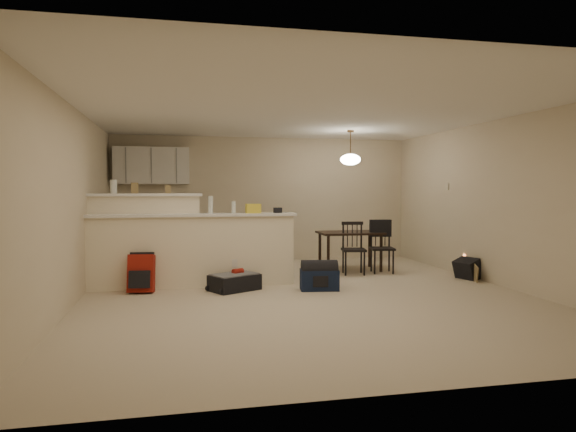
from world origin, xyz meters
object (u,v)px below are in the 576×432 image
object	(u,v)px
pendant_lamp	(350,159)
red_backpack	(141,274)
suitcase	(235,282)
navy_duffel	(319,280)
dining_table	(350,236)
black_daypack	(468,269)
dining_chair_far	(382,247)
dining_chair_near	(354,248)

from	to	relation	value
pendant_lamp	red_backpack	world-z (taller)	pendant_lamp
pendant_lamp	suitcase	distance (m)	3.24
pendant_lamp	navy_duffel	distance (m)	2.67
dining_table	black_daypack	distance (m)	2.07
dining_chair_far	suitcase	size ratio (longest dim) A/B	1.35
dining_chair_near	pendant_lamp	bearing A→B (deg)	89.28
black_daypack	dining_chair_near	bearing A→B (deg)	43.97
black_daypack	dining_chair_far	bearing A→B (deg)	32.27
pendant_lamp	red_backpack	size ratio (longest dim) A/B	1.17
navy_duffel	black_daypack	bearing A→B (deg)	16.14
dining_table	navy_duffel	world-z (taller)	dining_table
dining_table	navy_duffel	xyz separation A→B (m)	(-1.03, -1.65, -0.46)
red_backpack	black_daypack	xyz separation A→B (m)	(5.08, 0.00, -0.10)
pendant_lamp	navy_duffel	xyz separation A→B (m)	(-1.03, -1.65, -1.84)
dining_chair_near	suitcase	xyz separation A→B (m)	(-2.14, -0.97, -0.33)
dining_chair_far	navy_duffel	xyz separation A→B (m)	(-1.48, -1.25, -0.30)
red_backpack	dining_chair_far	bearing A→B (deg)	19.02
suitcase	black_daypack	distance (m)	3.79
black_daypack	pendant_lamp	bearing A→B (deg)	31.49
dining_chair_far	suitcase	distance (m)	2.88
dining_chair_near	dining_chair_far	xyz separation A→B (m)	(0.54, 0.05, 0.00)
suitcase	dining_chair_far	bearing A→B (deg)	-7.70
red_backpack	pendant_lamp	bearing A→B (deg)	26.51
dining_table	pendant_lamp	world-z (taller)	pendant_lamp
pendant_lamp	dining_chair_far	size ratio (longest dim) A/B	0.69
dining_chair_near	suitcase	distance (m)	2.37
pendant_lamp	dining_chair_near	distance (m)	1.61
suitcase	black_daypack	xyz separation A→B (m)	(3.78, 0.13, 0.05)
dining_chair_near	black_daypack	distance (m)	1.87
dining_chair_far	black_daypack	bearing A→B (deg)	-28.91
pendant_lamp	dining_chair_far	world-z (taller)	pendant_lamp
dining_chair_near	navy_duffel	distance (m)	1.55
pendant_lamp	navy_duffel	world-z (taller)	pendant_lamp
dining_chair_far	pendant_lamp	bearing A→B (deg)	148.48
dining_table	pendant_lamp	xyz separation A→B (m)	(-0.00, 0.00, 1.38)
navy_duffel	dining_chair_near	bearing A→B (deg)	60.13
dining_chair_near	navy_duffel	size ratio (longest dim) A/B	1.64
pendant_lamp	red_backpack	xyz separation A→B (m)	(-3.52, -1.29, -1.73)
dining_table	suitcase	size ratio (longest dim) A/B	1.69
red_backpack	navy_duffel	bearing A→B (deg)	-1.76
pendant_lamp	dining_chair_near	world-z (taller)	pendant_lamp
dining_table	dining_chair_far	distance (m)	0.63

